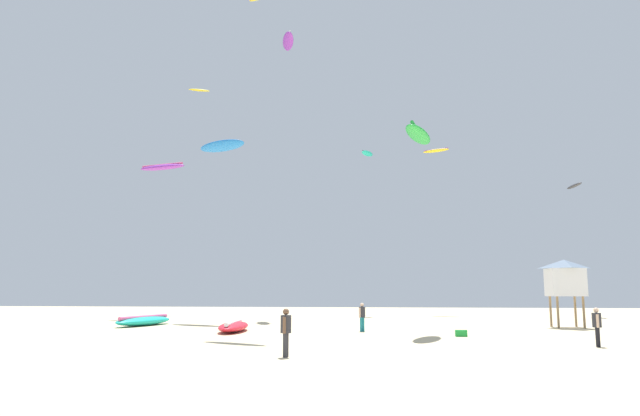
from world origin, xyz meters
The scene contains 16 objects.
ground_plane centered at (0.00, 0.00, 0.00)m, with size 120.00×120.00×0.00m, color beige.
person_foreground centered at (0.62, 4.01, 0.96)m, with size 0.37×0.54×1.65m.
person_midground centered at (2.85, 16.41, 0.92)m, with size 0.35×0.44×1.57m.
person_left centered at (12.65, 8.85, 0.92)m, with size 0.36×0.51×1.58m.
kite_grounded_near centered at (-4.22, 15.59, 0.29)m, with size 1.87×5.20×0.60m.
kite_grounded_mid centered at (-11.33, 20.20, 0.31)m, with size 2.63×5.63×0.65m.
lifeguard_tower centered at (15.26, 21.13, 3.05)m, with size 2.30×2.30×4.15m.
cooler_box centered at (7.83, 13.52, 0.16)m, with size 0.56×0.36×0.32m, color green.
kite_aloft_0 centered at (-7.91, 25.27, 13.08)m, with size 4.46×3.16×0.88m.
kite_aloft_1 centered at (9.55, 40.28, 15.95)m, with size 2.73×1.84×0.31m.
kite_aloft_2 centered at (-15.12, 41.15, 23.44)m, with size 2.30×1.39×0.33m.
kite_aloft_3 centered at (-14.24, 29.52, 12.50)m, with size 4.55×2.42×0.59m.
kite_aloft_4 centered at (6.11, 15.34, 10.83)m, with size 2.17×4.40×0.64m.
kite_aloft_5 centered at (2.82, 37.44, 15.16)m, with size 1.41×2.12×0.48m.
kite_aloft_6 centered at (-4.01, 31.95, 24.28)m, with size 2.00×3.87×0.91m.
kite_aloft_7 centered at (21.76, 38.02, 11.77)m, with size 1.02×2.97×0.53m.
Camera 1 is at (3.91, -15.93, 2.30)m, focal length 32.13 mm.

